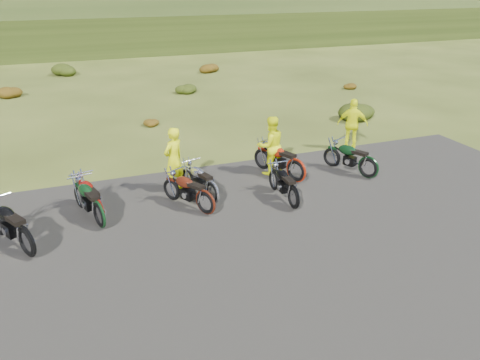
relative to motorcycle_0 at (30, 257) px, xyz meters
name	(u,v)px	position (x,y,z in m)	size (l,w,h in m)	color
ground	(235,225)	(4.74, -0.23, 0.00)	(300.00, 300.00, 0.00)	#3B4416
gravel_pad	(267,268)	(4.74, -2.23, 0.00)	(20.00, 12.00, 0.04)	black
hill_slope	(88,30)	(4.74, 49.77, 0.00)	(300.00, 46.00, 3.00)	#2A3913
hill_plateau	(68,4)	(4.74, 109.77, 0.00)	(300.00, 90.00, 9.17)	#2A3913
shrub_2	(8,91)	(-1.46, 16.37, 0.38)	(1.30, 1.30, 0.77)	#60330C
shrub_3	(65,68)	(1.44, 21.67, 0.46)	(1.56, 1.56, 0.92)	#21310C
shrub_4	(149,121)	(4.34, 8.97, 0.23)	(0.77, 0.77, 0.45)	#60330C
shrub_5	(185,88)	(7.24, 14.27, 0.31)	(1.03, 1.03, 0.61)	#21310C
shrub_6	(208,66)	(10.14, 19.57, 0.38)	(1.30, 1.30, 0.77)	#60330C
shrub_7	(358,108)	(13.04, 6.87, 0.46)	(1.56, 1.56, 0.92)	#21310C
shrub_8	(348,85)	(15.94, 12.17, 0.23)	(0.77, 0.77, 0.45)	#60330C
motorcycle_0	(30,257)	(0.00, 0.00, 0.00)	(2.12, 0.71, 1.11)	black
motorcycle_1	(101,225)	(1.62, 0.97, 0.00)	(1.98, 0.66, 1.04)	maroon
motorcycle_2	(101,228)	(1.60, 0.79, 0.00)	(1.98, 0.66, 1.04)	black
motorcycle_3	(212,204)	(4.58, 1.11, 0.00)	(1.85, 0.62, 0.97)	#B2B2B7
motorcycle_4	(206,215)	(4.23, 0.55, 0.00)	(1.92, 0.64, 1.01)	#47170B
motorcycle_5	(293,209)	(6.51, 0.05, 0.00)	(1.85, 0.62, 0.97)	black
motorcycle_6	(296,183)	(7.37, 1.59, 0.00)	(2.10, 0.70, 1.10)	maroon
motorcycle_7	(367,179)	(9.57, 1.08, 0.00)	(1.98, 0.66, 1.04)	black
person_middle	(174,161)	(3.84, 2.28, 0.94)	(0.69, 0.45, 1.88)	#D5DF0B
person_right_a	(271,146)	(6.92, 2.50, 0.92)	(0.89, 0.69, 1.83)	#D5DF0B
person_right_b	(352,125)	(10.59, 3.61, 0.90)	(1.06, 0.44, 1.80)	#D5DF0B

